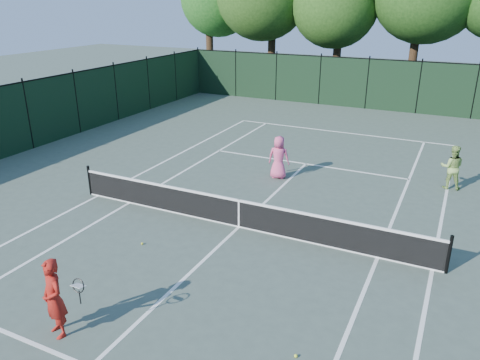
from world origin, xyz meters
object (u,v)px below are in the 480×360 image
at_px(coach, 54,298).
at_px(loose_ball_midcourt, 142,244).
at_px(player_pink, 279,157).
at_px(loose_ball_near_cart, 296,356).
at_px(player_green, 452,167).

height_order(coach, loose_ball_midcourt, coach).
xyz_separation_m(coach, player_pink, (0.77, 10.33, -0.04)).
relative_size(coach, loose_ball_midcourt, 25.35).
bearing_deg(loose_ball_midcourt, loose_ball_near_cart, -23.23).
bearing_deg(coach, player_green, 81.26).
distance_m(player_green, loose_ball_midcourt, 11.19).
xyz_separation_m(coach, loose_ball_midcourt, (-0.75, 3.78, -0.83)).
height_order(player_pink, loose_ball_midcourt, player_pink).
xyz_separation_m(player_green, loose_ball_midcourt, (-7.49, -8.28, -0.77)).
bearing_deg(player_green, loose_ball_midcourt, 40.83).
relative_size(coach, player_pink, 1.04).
bearing_deg(player_pink, loose_ball_midcourt, 69.02).
relative_size(loose_ball_near_cart, loose_ball_midcourt, 1.00).
bearing_deg(player_green, player_pink, 9.10).
distance_m(coach, player_pink, 10.36).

